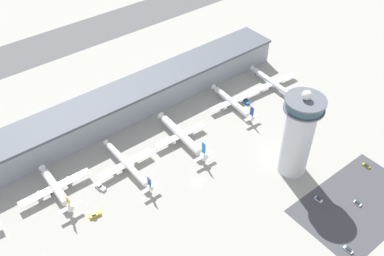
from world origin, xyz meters
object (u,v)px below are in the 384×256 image
(service_truck_catering, at_px, (246,101))
(service_truck_fuel, at_px, (100,187))
(airplane_gate_bravo, at_px, (56,187))
(airplane_gate_charlie, at_px, (127,164))
(control_tower, at_px, (298,134))
(car_white_wagon, at_px, (357,203))
(car_blue_compact, at_px, (348,250))
(airplane_gate_delta, at_px, (181,135))
(car_red_hatchback, at_px, (366,166))
(airplane_gate_foxtrot, at_px, (273,83))
(service_truck_baggage, at_px, (95,215))
(airplane_gate_echo, at_px, (232,102))
(car_black_suv, at_px, (318,199))

(service_truck_catering, xyz_separation_m, service_truck_fuel, (-108.51, -5.57, 0.03))
(airplane_gate_bravo, bearing_deg, airplane_gate_charlie, -12.41)
(control_tower, relative_size, airplane_gate_charlie, 1.16)
(airplane_gate_charlie, relative_size, car_white_wagon, 10.85)
(car_white_wagon, distance_m, car_blue_compact, 28.89)
(airplane_gate_bravo, bearing_deg, airplane_gate_delta, -6.09)
(car_white_wagon, distance_m, car_red_hatchback, 28.31)
(service_truck_fuel, height_order, car_white_wagon, service_truck_fuel)
(airplane_gate_foxtrot, bearing_deg, service_truck_baggage, -172.21)
(airplane_gate_echo, distance_m, service_truck_catering, 11.02)
(service_truck_baggage, bearing_deg, airplane_gate_foxtrot, 7.79)
(control_tower, distance_m, airplane_gate_echo, 64.17)
(airplane_gate_charlie, bearing_deg, airplane_gate_echo, 4.15)
(airplane_gate_foxtrot, xyz_separation_m, car_blue_compact, (-64.06, -107.17, -3.36))
(airplane_gate_delta, bearing_deg, airplane_gate_bravo, 173.91)
(control_tower, relative_size, car_red_hatchback, 12.35)
(service_truck_fuel, xyz_separation_m, service_truck_baggage, (-10.65, -13.76, 0.03))
(service_truck_fuel, bearing_deg, airplane_gate_bravo, 151.16)
(airplane_gate_bravo, height_order, car_red_hatchback, airplane_gate_bravo)
(airplane_gate_charlie, bearing_deg, service_truck_baggage, -150.62)
(control_tower, xyz_separation_m, airplane_gate_bravo, (-105.87, 61.78, -20.48))
(control_tower, xyz_separation_m, car_red_hatchback, (33.30, -24.04, -24.54))
(car_blue_compact, bearing_deg, airplane_gate_foxtrot, 59.13)
(airplane_gate_charlie, height_order, service_truck_catering, airplane_gate_charlie)
(service_truck_baggage, distance_m, car_blue_compact, 118.48)
(airplane_gate_foxtrot, xyz_separation_m, car_red_hatchback, (-13.02, -81.35, -3.33))
(airplane_gate_bravo, relative_size, airplane_gate_delta, 0.85)
(airplane_gate_bravo, height_order, airplane_gate_echo, airplane_gate_bravo)
(car_blue_compact, xyz_separation_m, car_red_hatchback, (51.04, 25.82, 0.03))
(airplane_gate_bravo, height_order, service_truck_catering, airplane_gate_bravo)
(car_blue_compact, bearing_deg, airplane_gate_charlie, 116.39)
(control_tower, relative_size, airplane_gate_echo, 1.29)
(service_truck_catering, distance_m, service_truck_fuel, 108.65)
(control_tower, relative_size, airplane_gate_delta, 1.16)
(service_truck_baggage, xyz_separation_m, car_red_hatchback, (130.95, -61.66, -0.36))
(airplane_gate_charlie, distance_m, car_white_wagon, 118.68)
(airplane_gate_charlie, height_order, car_white_wagon, airplane_gate_charlie)
(airplane_gate_echo, relative_size, car_red_hatchback, 9.54)
(service_truck_catering, relative_size, car_red_hatchback, 1.49)
(car_white_wagon, xyz_separation_m, car_red_hatchback, (25.40, 12.50, 0.03))
(car_blue_compact, bearing_deg, service_truck_catering, 69.82)
(control_tower, xyz_separation_m, car_black_suv, (-5.32, -23.03, -24.52))
(car_blue_compact, bearing_deg, service_truck_fuel, 124.37)
(airplane_gate_charlie, relative_size, car_blue_compact, 9.52)
(airplane_gate_charlie, relative_size, airplane_gate_foxtrot, 0.99)
(service_truck_catering, relative_size, service_truck_baggage, 1.02)
(car_white_wagon, bearing_deg, service_truck_catering, 81.72)
(service_truck_fuel, height_order, car_black_suv, service_truck_fuel)
(car_red_hatchback, bearing_deg, airplane_gate_charlie, 142.80)
(airplane_gate_foxtrot, xyz_separation_m, service_truck_catering, (-24.80, -0.36, -3.03))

